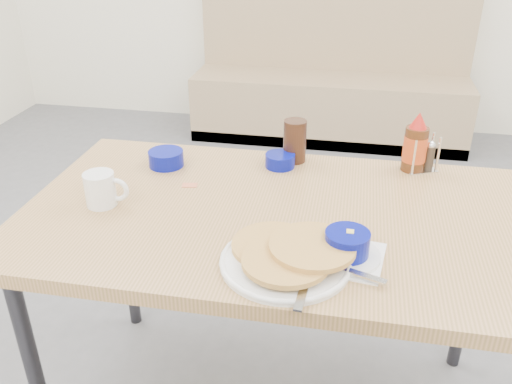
% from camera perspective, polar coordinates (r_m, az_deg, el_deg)
% --- Properties ---
extents(booth_bench, '(1.90, 0.56, 1.22)m').
position_cam_1_polar(booth_bench, '(3.98, 7.83, 10.86)').
color(booth_bench, tan).
rests_on(booth_bench, ground).
extents(dining_table, '(1.40, 0.80, 0.76)m').
position_cam_1_polar(dining_table, '(1.51, 2.29, -4.11)').
color(dining_table, tan).
rests_on(dining_table, ground).
extents(pancake_plate, '(0.31, 0.33, 0.05)m').
position_cam_1_polar(pancake_plate, '(1.26, 3.39, -6.76)').
color(pancake_plate, white).
rests_on(pancake_plate, dining_table).
extents(coffee_mug, '(0.12, 0.08, 0.10)m').
position_cam_1_polar(coffee_mug, '(1.55, -15.94, 0.31)').
color(coffee_mug, white).
rests_on(coffee_mug, dining_table).
extents(grits_setting, '(0.19, 0.20, 0.07)m').
position_cam_1_polar(grits_setting, '(1.29, 9.52, -5.77)').
color(grits_setting, white).
rests_on(grits_setting, dining_table).
extents(creamer_bowl, '(0.11, 0.11, 0.05)m').
position_cam_1_polar(creamer_bowl, '(1.75, -9.44, 3.50)').
color(creamer_bowl, '#050D80').
rests_on(creamer_bowl, dining_table).
extents(butter_bowl, '(0.09, 0.09, 0.04)m').
position_cam_1_polar(butter_bowl, '(1.72, 2.55, 3.33)').
color(butter_bowl, '#050D80').
rests_on(butter_bowl, dining_table).
extents(amber_tumbler, '(0.09, 0.09, 0.14)m').
position_cam_1_polar(amber_tumbler, '(1.75, 4.11, 5.38)').
color(amber_tumbler, black).
rests_on(amber_tumbler, dining_table).
extents(condiment_caddy, '(0.11, 0.09, 0.12)m').
position_cam_1_polar(condiment_caddy, '(1.77, 17.09, 3.37)').
color(condiment_caddy, silver).
rests_on(condiment_caddy, dining_table).
extents(syrup_bottle, '(0.07, 0.07, 0.19)m').
position_cam_1_polar(syrup_bottle, '(1.75, 16.41, 4.69)').
color(syrup_bottle, '#47230F').
rests_on(syrup_bottle, dining_table).
extents(sugar_wrapper, '(0.05, 0.04, 0.00)m').
position_cam_1_polar(sugar_wrapper, '(1.62, -7.00, 0.72)').
color(sugar_wrapper, '#D56C47').
rests_on(sugar_wrapper, dining_table).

